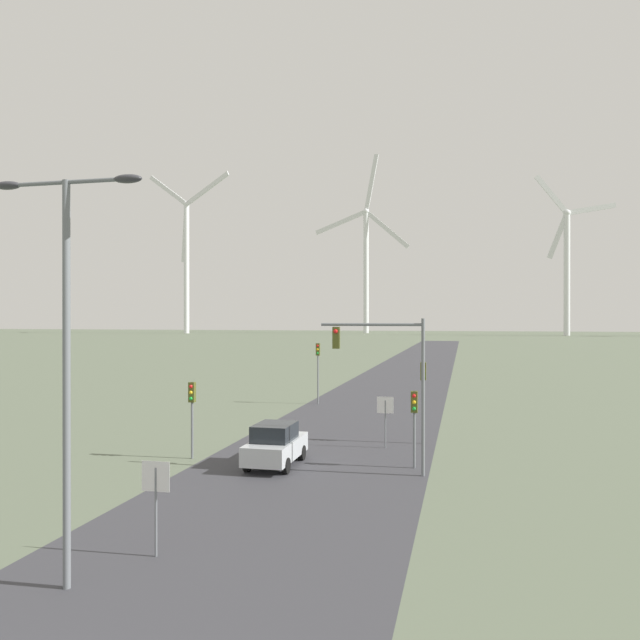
{
  "coord_description": "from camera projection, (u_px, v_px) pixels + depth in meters",
  "views": [
    {
      "loc": [
        6.39,
        -6.8,
        6.35
      ],
      "look_at": [
        0.0,
        20.72,
        6.25
      ],
      "focal_mm": 35.0,
      "sensor_mm": 36.0,
      "label": 1
    }
  ],
  "objects": [
    {
      "name": "traffic_light_mast_overhead",
      "position": [
        388.0,
        364.0,
        25.28
      ],
      "size": [
        4.26,
        0.35,
        6.33
      ],
      "color": "slate",
      "rests_on": "ground"
    },
    {
      "name": "stop_sign_far",
      "position": [
        385.0,
        412.0,
        30.37
      ],
      "size": [
        0.81,
        0.07,
        2.5
      ],
      "color": "slate",
      "rests_on": "ground"
    },
    {
      "name": "streetlamp",
      "position": [
        66.0,
        328.0,
        14.59
      ],
      "size": [
        3.89,
        0.32,
        9.63
      ],
      "color": "slate",
      "rests_on": "ground"
    },
    {
      "name": "traffic_light_post_near_left",
      "position": [
        192.0,
        403.0,
        28.06
      ],
      "size": [
        0.28,
        0.34,
        3.45
      ],
      "color": "slate",
      "rests_on": "ground"
    },
    {
      "name": "traffic_light_post_mid_left",
      "position": [
        318.0,
        360.0,
        45.87
      ],
      "size": [
        0.28,
        0.33,
        4.48
      ],
      "color": "slate",
      "rests_on": "ground"
    },
    {
      "name": "stop_sign_near",
      "position": [
        156.0,
        490.0,
        16.54
      ],
      "size": [
        0.81,
        0.07,
        2.54
      ],
      "color": "slate",
      "rests_on": "ground"
    },
    {
      "name": "traffic_light_post_near_right",
      "position": [
        423.0,
        384.0,
        31.4
      ],
      "size": [
        0.28,
        0.34,
        4.11
      ],
      "color": "slate",
      "rests_on": "ground"
    },
    {
      "name": "car_approaching",
      "position": [
        275.0,
        445.0,
        26.7
      ],
      "size": [
        1.88,
        4.11,
        1.83
      ],
      "color": "#B7BCC1",
      "rests_on": "ground"
    },
    {
      "name": "wind_turbine_far_left",
      "position": [
        186.0,
        253.0,
        256.46
      ],
      "size": [
        40.56,
        11.97,
        67.21
      ],
      "color": "silver",
      "rests_on": "ground"
    },
    {
      "name": "wind_turbine_left",
      "position": [
        366.0,
        257.0,
        260.87
      ],
      "size": [
        41.11,
        7.13,
        74.61
      ],
      "color": "silver",
      "rests_on": "ground"
    },
    {
      "name": "road_surface",
      "position": [
        390.0,
        390.0,
        54.85
      ],
      "size": [
        10.0,
        240.0,
        0.01
      ],
      "color": "#38383D",
      "rests_on": "ground"
    },
    {
      "name": "wind_turbine_center",
      "position": [
        567.0,
        260.0,
        223.63
      ],
      "size": [
        28.45,
        5.31,
        58.0
      ],
      "color": "silver",
      "rests_on": "ground"
    },
    {
      "name": "traffic_light_post_mid_right",
      "position": [
        414.0,
        412.0,
        26.28
      ],
      "size": [
        0.28,
        0.34,
        3.25
      ],
      "color": "slate",
      "rests_on": "ground"
    }
  ]
}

